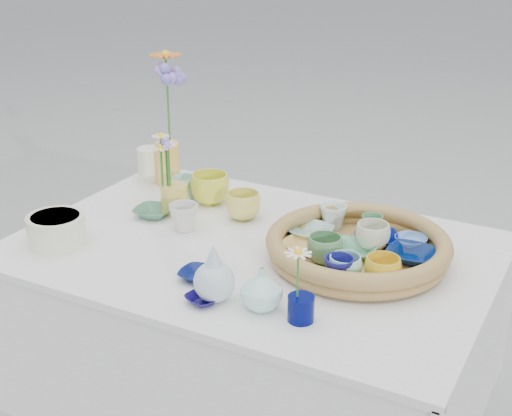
% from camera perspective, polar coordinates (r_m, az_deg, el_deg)
% --- Properties ---
extents(wicker_tray, '(0.47, 0.47, 0.08)m').
position_cam_1_polar(wicker_tray, '(1.84, 8.16, -3.17)').
color(wicker_tray, olive).
rests_on(wicker_tray, display_table).
extents(tray_ceramic_0, '(0.15, 0.15, 0.03)m').
position_cam_1_polar(tray_ceramic_0, '(1.91, 9.58, -2.45)').
color(tray_ceramic_0, '#030E6B').
rests_on(tray_ceramic_0, wicker_tray).
extents(tray_ceramic_1, '(0.13, 0.13, 0.03)m').
position_cam_1_polar(tray_ceramic_1, '(1.84, 12.29, -3.71)').
color(tray_ceramic_1, '#03174F').
rests_on(tray_ceramic_1, wicker_tray).
extents(tray_ceramic_2, '(0.10, 0.10, 0.07)m').
position_cam_1_polar(tray_ceramic_2, '(1.71, 10.10, -4.96)').
color(tray_ceramic_2, gold).
rests_on(tray_ceramic_2, wicker_tray).
extents(tray_ceramic_3, '(0.11, 0.11, 0.03)m').
position_cam_1_polar(tray_ceramic_3, '(1.84, 7.85, -3.37)').
color(tray_ceramic_3, '#559975').
rests_on(tray_ceramic_3, wicker_tray).
extents(tray_ceramic_4, '(0.12, 0.12, 0.07)m').
position_cam_1_polar(tray_ceramic_4, '(1.79, 5.52, -3.32)').
color(tray_ceramic_4, '#558755').
rests_on(tray_ceramic_4, wicker_tray).
extents(tray_ceramic_5, '(0.12, 0.12, 0.03)m').
position_cam_1_polar(tray_ceramic_5, '(1.93, 4.39, -1.94)').
color(tray_ceramic_5, '#93BCAE').
rests_on(tray_ceramic_5, wicker_tray).
extents(tray_ceramic_6, '(0.10, 0.10, 0.07)m').
position_cam_1_polar(tray_ceramic_6, '(1.98, 6.20, -0.70)').
color(tray_ceramic_6, silver).
rests_on(tray_ceramic_6, wicker_tray).
extents(tray_ceramic_7, '(0.10, 0.10, 0.07)m').
position_cam_1_polar(tray_ceramic_7, '(1.88, 9.31, -2.25)').
color(tray_ceramic_7, beige).
rests_on(tray_ceramic_7, wicker_tray).
extents(tray_ceramic_8, '(0.10, 0.10, 0.03)m').
position_cam_1_polar(tray_ceramic_8, '(1.92, 12.28, -2.66)').
color(tray_ceramic_8, '#74A4E6').
rests_on(tray_ceramic_8, wicker_tray).
extents(tray_ceramic_9, '(0.07, 0.07, 0.07)m').
position_cam_1_polar(tray_ceramic_9, '(1.69, 6.63, -4.98)').
color(tray_ceramic_9, navy).
rests_on(tray_ceramic_9, wicker_tray).
extents(tray_ceramic_10, '(0.10, 0.10, 0.02)m').
position_cam_1_polar(tray_ceramic_10, '(1.86, 3.55, -3.05)').
color(tray_ceramic_10, '#E7BC61').
rests_on(tray_ceramic_10, wicker_tray).
extents(tray_ceramic_11, '(0.10, 0.10, 0.06)m').
position_cam_1_polar(tray_ceramic_11, '(1.71, 7.12, -4.81)').
color(tray_ceramic_11, '#9DE5D6').
rests_on(tray_ceramic_11, wicker_tray).
extents(tray_ceramic_12, '(0.07, 0.07, 0.05)m').
position_cam_1_polar(tray_ceramic_12, '(1.96, 9.26, -1.35)').
color(tray_ceramic_12, '#4B885B').
rests_on(tray_ceramic_12, wicker_tray).
extents(loose_ceramic_0, '(0.13, 0.13, 0.09)m').
position_cam_1_polar(loose_ceramic_0, '(2.19, -3.71, 1.56)').
color(loose_ceramic_0, yellow).
rests_on(loose_ceramic_0, display_table).
extents(loose_ceramic_1, '(0.11, 0.11, 0.08)m').
position_cam_1_polar(loose_ceramic_1, '(2.08, -1.04, 0.19)').
color(loose_ceramic_1, '#DDD159').
rests_on(loose_ceramic_1, display_table).
extents(loose_ceramic_2, '(0.12, 0.12, 0.03)m').
position_cam_1_polar(loose_ceramic_2, '(2.12, -8.23, -0.32)').
color(loose_ceramic_2, '#3F7454').
rests_on(loose_ceramic_2, display_table).
extents(loose_ceramic_3, '(0.09, 0.09, 0.08)m').
position_cam_1_polar(loose_ceramic_3, '(2.01, -5.78, -0.75)').
color(loose_ceramic_3, silver).
rests_on(loose_ceramic_3, display_table).
extents(loose_ceramic_4, '(0.10, 0.10, 0.02)m').
position_cam_1_polar(loose_ceramic_4, '(1.76, -4.65, -5.35)').
color(loose_ceramic_4, '#081557').
rests_on(loose_ceramic_4, display_table).
extents(loose_ceramic_5, '(0.09, 0.09, 0.07)m').
position_cam_1_polar(loose_ceramic_5, '(2.24, -5.70, 1.63)').
color(loose_ceramic_5, '#95CDB8').
rests_on(loose_ceramic_5, display_table).
extents(loose_ceramic_6, '(0.10, 0.10, 0.02)m').
position_cam_1_polar(loose_ceramic_6, '(1.65, -4.23, -7.27)').
color(loose_ceramic_6, '#110A54').
rests_on(loose_ceramic_6, display_table).
extents(fluted_bowl, '(0.18, 0.18, 0.08)m').
position_cam_1_polar(fluted_bowl, '(1.99, -15.67, -1.69)').
color(fluted_bowl, beige).
rests_on(fluted_bowl, display_table).
extents(bud_vase_paleblue, '(0.12, 0.12, 0.15)m').
position_cam_1_polar(bud_vase_paleblue, '(1.63, -3.38, -5.13)').
color(bud_vase_paleblue, silver).
rests_on(bud_vase_paleblue, display_table).
extents(bud_vase_seafoam, '(0.13, 0.13, 0.10)m').
position_cam_1_polar(bud_vase_seafoam, '(1.61, 0.46, -6.43)').
color(bud_vase_seafoam, '#B8ECE3').
rests_on(bud_vase_seafoam, display_table).
extents(bud_vase_cobalt, '(0.07, 0.07, 0.06)m').
position_cam_1_polar(bud_vase_cobalt, '(1.58, 3.61, -8.02)').
color(bud_vase_cobalt, '#00054B').
rests_on(bud_vase_cobalt, display_table).
extents(single_daisy, '(0.07, 0.07, 0.12)m').
position_cam_1_polar(single_daisy, '(1.54, 3.36, -5.39)').
color(single_daisy, white).
rests_on(single_daisy, bud_vase_cobalt).
extents(tall_vase_yellow, '(0.08, 0.08, 0.14)m').
position_cam_1_polar(tall_vase_yellow, '(2.35, -7.06, 3.53)').
color(tall_vase_yellow, '#F4B847').
rests_on(tall_vase_yellow, display_table).
extents(gerbera, '(0.14, 0.14, 0.30)m').
position_cam_1_polar(gerbera, '(2.29, -7.07, 8.61)').
color(gerbera, orange).
rests_on(gerbera, tall_vase_yellow).
extents(hydrangea, '(0.11, 0.11, 0.30)m').
position_cam_1_polar(hydrangea, '(2.30, -7.02, 7.83)').
color(hydrangea, '#7369CE').
rests_on(hydrangea, tall_vase_yellow).
extents(white_pitcher, '(0.14, 0.11, 0.11)m').
position_cam_1_polar(white_pitcher, '(2.40, -8.46, 3.47)').
color(white_pitcher, white).
rests_on(white_pitcher, display_table).
extents(daisy_cup, '(0.10, 0.10, 0.09)m').
position_cam_1_polar(daisy_cup, '(2.14, -6.56, 0.78)').
color(daisy_cup, '#DDC14B').
rests_on(daisy_cup, display_table).
extents(daisy_posy, '(0.09, 0.09, 0.16)m').
position_cam_1_polar(daisy_posy, '(2.10, -7.14, 3.85)').
color(daisy_posy, white).
rests_on(daisy_posy, daisy_cup).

